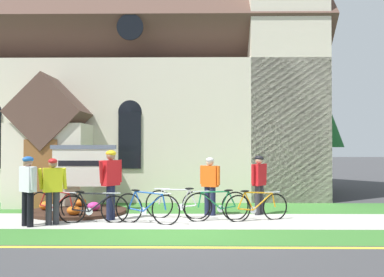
% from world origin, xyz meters
% --- Properties ---
extents(ground, '(140.00, 140.00, 0.00)m').
position_xyz_m(ground, '(0.00, 4.00, 0.00)').
color(ground, '#3D3D3F').
extents(sidewalk_slab, '(32.00, 2.32, 0.01)m').
position_xyz_m(sidewalk_slab, '(-1.64, 1.44, 0.01)').
color(sidewalk_slab, '#B7B5AD').
rests_on(sidewalk_slab, ground).
extents(grass_verge, '(32.00, 1.63, 0.01)m').
position_xyz_m(grass_verge, '(-1.64, -0.53, 0.00)').
color(grass_verge, '#38722D').
rests_on(grass_verge, ground).
extents(church_lawn, '(24.00, 2.45, 0.01)m').
position_xyz_m(church_lawn, '(-1.64, 3.83, 0.00)').
color(church_lawn, '#38722D').
rests_on(church_lawn, ground).
extents(curb_paint_stripe, '(28.00, 0.16, 0.01)m').
position_xyz_m(curb_paint_stripe, '(-1.64, -1.50, 0.00)').
color(curb_paint_stripe, yellow).
rests_on(curb_paint_stripe, ground).
extents(church_building, '(14.03, 10.85, 12.23)m').
position_xyz_m(church_building, '(-1.29, 9.30, 4.50)').
color(church_building, beige).
rests_on(church_building, ground).
extents(church_sign, '(1.94, 0.16, 1.93)m').
position_xyz_m(church_sign, '(-2.73, 3.18, 1.26)').
color(church_sign, slate).
rests_on(church_sign, ground).
extents(flower_bed, '(2.69, 2.69, 0.34)m').
position_xyz_m(flower_bed, '(-2.75, 2.67, 0.07)').
color(flower_bed, '#382319').
rests_on(flower_bed, ground).
extents(bicycle_blue, '(1.72, 0.36, 0.83)m').
position_xyz_m(bicycle_blue, '(0.12, 1.84, 0.39)').
color(bicycle_blue, black).
rests_on(bicycle_blue, ground).
extents(bicycle_orange, '(1.76, 0.08, 0.81)m').
position_xyz_m(bicycle_orange, '(-1.94, 1.12, 0.37)').
color(bicycle_orange, black).
rests_on(bicycle_orange, ground).
extents(bicycle_black, '(1.66, 0.60, 0.81)m').
position_xyz_m(bicycle_black, '(2.13, 1.48, 0.36)').
color(bicycle_black, black).
rests_on(bicycle_black, ground).
extents(bicycle_green, '(1.62, 0.66, 0.81)m').
position_xyz_m(bicycle_green, '(-3.08, 1.76, 0.37)').
color(bicycle_green, black).
rests_on(bicycle_green, ground).
extents(bicycle_red, '(1.68, 0.52, 0.81)m').
position_xyz_m(bicycle_red, '(1.13, 1.49, 0.38)').
color(bicycle_red, black).
rests_on(bicycle_red, ground).
extents(bicycle_yellow, '(1.66, 0.61, 0.85)m').
position_xyz_m(bicycle_yellow, '(-0.61, 1.03, 0.39)').
color(bicycle_yellow, black).
rests_on(bicycle_yellow, ground).
extents(cyclist_in_white_jersey, '(0.62, 0.39, 1.60)m').
position_xyz_m(cyclist_in_white_jersey, '(-2.86, 0.85, 0.93)').
color(cyclist_in_white_jersey, '#2D2D33').
rests_on(cyclist_in_white_jersey, ground).
extents(cyclist_in_red_jersey, '(0.48, 0.54, 1.64)m').
position_xyz_m(cyclist_in_red_jersey, '(2.34, 2.51, 0.95)').
color(cyclist_in_red_jersey, '#2D2D33').
rests_on(cyclist_in_red_jersey, ground).
extents(cyclist_in_yellow_jersey, '(0.48, 0.64, 1.79)m').
position_xyz_m(cyclist_in_yellow_jersey, '(-1.59, 1.54, 1.07)').
color(cyclist_in_yellow_jersey, '#191E38').
rests_on(cyclist_in_yellow_jersey, ground).
extents(cyclist_in_blue_jersey, '(0.54, 0.45, 1.59)m').
position_xyz_m(cyclist_in_blue_jersey, '(0.97, 2.36, 0.92)').
color(cyclist_in_blue_jersey, '#191E38').
rests_on(cyclist_in_blue_jersey, ground).
extents(cyclist_in_green_jersey, '(0.48, 0.55, 1.65)m').
position_xyz_m(cyclist_in_green_jersey, '(-3.36, 0.60, 0.97)').
color(cyclist_in_green_jersey, black).
rests_on(cyclist_in_green_jersey, ground).
extents(roadside_conifer, '(3.71, 3.71, 7.15)m').
position_xyz_m(roadside_conifer, '(5.12, 9.70, 4.50)').
color(roadside_conifer, '#4C3823').
rests_on(roadside_conifer, ground).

